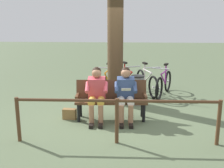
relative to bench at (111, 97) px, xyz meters
The scene contains 12 objects.
ground_plane 0.51m from the bench, 21.19° to the right, with size 40.00×40.00×0.00m, color #566647.
bench is the anchor object (origin of this frame).
person_reading 0.39m from the bench, 155.76° to the left, with size 0.51×0.78×1.20m.
person_companion 0.39m from the bench, 30.10° to the left, with size 0.51×0.78×1.20m.
handbag 1.03m from the bench, ahead, with size 0.30×0.14×0.24m, color olive.
tree_trunk 2.00m from the bench, 91.58° to the right, with size 0.41×0.41×4.19m, color #4C3823.
litter_bin 1.25m from the bench, 120.50° to the right, with size 0.35×0.35×0.78m.
bicycle_purple 2.43m from the bench, 126.27° to the right, with size 0.72×1.58×0.94m.
bicycle_green 2.32m from the bench, 114.01° to the right, with size 0.65×1.61×0.94m.
bicycle_blue 2.24m from the bench, 98.85° to the right, with size 0.77×1.56×0.94m.
bicycle_red 2.04m from the bench, 83.38° to the right, with size 0.48×1.67×0.94m.
railing_fence 1.31m from the bench, 97.87° to the left, with size 3.71×0.12×0.85m.
Camera 1 is at (-0.41, 5.98, 2.25)m, focal length 43.92 mm.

